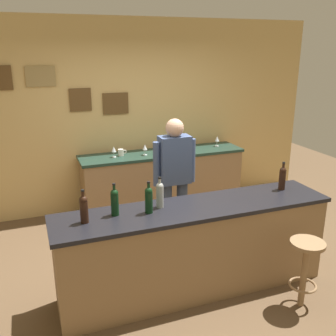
% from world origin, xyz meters
% --- Properties ---
extents(ground_plane, '(10.00, 10.00, 0.00)m').
position_xyz_m(ground_plane, '(0.00, 0.00, 0.00)').
color(ground_plane, brown).
extents(back_wall, '(6.00, 0.09, 2.80)m').
position_xyz_m(back_wall, '(-0.01, 2.03, 1.40)').
color(back_wall, tan).
rests_on(back_wall, ground_plane).
extents(bar_counter, '(2.75, 0.60, 0.92)m').
position_xyz_m(bar_counter, '(0.00, -0.40, 0.46)').
color(bar_counter, olive).
rests_on(bar_counter, ground_plane).
extents(side_counter, '(2.45, 0.56, 0.90)m').
position_xyz_m(side_counter, '(0.40, 1.65, 0.45)').
color(side_counter, olive).
rests_on(side_counter, ground_plane).
extents(bartender, '(0.52, 0.21, 1.62)m').
position_xyz_m(bartender, '(0.12, 0.45, 0.94)').
color(bartender, '#384766').
rests_on(bartender, ground_plane).
extents(bar_stool, '(0.32, 0.32, 0.68)m').
position_xyz_m(bar_stool, '(0.86, -1.01, 0.46)').
color(bar_stool, olive).
rests_on(bar_stool, ground_plane).
extents(wine_bottle_a, '(0.07, 0.07, 0.31)m').
position_xyz_m(wine_bottle_a, '(-1.06, -0.39, 1.06)').
color(wine_bottle_a, black).
rests_on(wine_bottle_a, bar_counter).
extents(wine_bottle_b, '(0.07, 0.07, 0.31)m').
position_xyz_m(wine_bottle_b, '(-0.77, -0.33, 1.06)').
color(wine_bottle_b, black).
rests_on(wine_bottle_b, bar_counter).
extents(wine_bottle_c, '(0.07, 0.07, 0.31)m').
position_xyz_m(wine_bottle_c, '(-0.47, -0.38, 1.06)').
color(wine_bottle_c, black).
rests_on(wine_bottle_c, bar_counter).
extents(wine_bottle_d, '(0.07, 0.07, 0.31)m').
position_xyz_m(wine_bottle_d, '(-0.33, -0.30, 1.06)').
color(wine_bottle_d, '#999E99').
rests_on(wine_bottle_d, bar_counter).
extents(wine_bottle_e, '(0.07, 0.07, 0.31)m').
position_xyz_m(wine_bottle_e, '(1.06, -0.31, 1.06)').
color(wine_bottle_e, black).
rests_on(wine_bottle_e, bar_counter).
extents(wine_glass_a, '(0.07, 0.07, 0.16)m').
position_xyz_m(wine_glass_a, '(-0.33, 1.63, 1.01)').
color(wine_glass_a, silver).
rests_on(wine_glass_a, side_counter).
extents(wine_glass_b, '(0.07, 0.07, 0.16)m').
position_xyz_m(wine_glass_b, '(0.11, 1.59, 1.01)').
color(wine_glass_b, silver).
rests_on(wine_glass_b, side_counter).
extents(wine_glass_c, '(0.07, 0.07, 0.16)m').
position_xyz_m(wine_glass_c, '(1.32, 1.69, 1.01)').
color(wine_glass_c, silver).
rests_on(wine_glass_c, side_counter).
extents(coffee_mug, '(0.12, 0.08, 0.09)m').
position_xyz_m(coffee_mug, '(-0.22, 1.68, 0.95)').
color(coffee_mug, silver).
rests_on(coffee_mug, side_counter).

